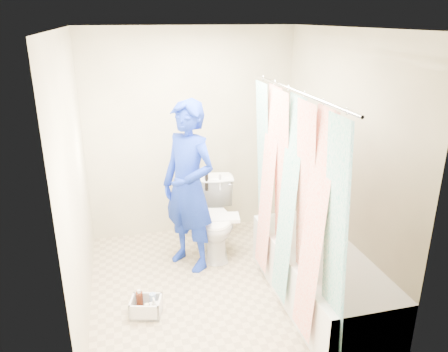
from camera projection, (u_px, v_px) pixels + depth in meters
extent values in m
plane|color=tan|center=(218.00, 286.00, 4.27)|extent=(2.60, 2.60, 0.00)
cube|color=white|center=(217.00, 28.00, 3.44)|extent=(2.40, 2.60, 0.02)
cube|color=#C1BA94|center=(191.00, 135.00, 5.04)|extent=(2.40, 0.02, 2.40)
cube|color=#C1BA94|center=(267.00, 240.00, 2.67)|extent=(2.40, 0.02, 2.40)
cube|color=#C1BA94|center=(75.00, 183.00, 3.58)|extent=(0.02, 2.60, 2.40)
cube|color=#C1BA94|center=(340.00, 161.00, 4.13)|extent=(0.02, 2.60, 2.40)
cube|color=white|center=(319.00, 276.00, 3.99)|extent=(0.70, 1.75, 0.50)
cube|color=white|center=(321.00, 256.00, 3.92)|extent=(0.58, 1.63, 0.06)
cylinder|color=silver|center=(296.00, 91.00, 3.33)|extent=(0.02, 1.90, 0.02)
cube|color=white|center=(290.00, 203.00, 3.65)|extent=(0.06, 1.75, 1.80)
imported|color=white|center=(216.00, 219.00, 4.78)|extent=(0.58, 0.85, 0.80)
cube|color=white|center=(216.00, 218.00, 4.64)|extent=(0.52, 0.30, 0.04)
cylinder|color=black|center=(207.00, 181.00, 4.85)|extent=(0.04, 0.04, 0.23)
cylinder|color=orange|center=(206.00, 170.00, 4.81)|extent=(0.06, 0.06, 0.03)
cylinder|color=silver|center=(220.00, 182.00, 4.87)|extent=(0.03, 0.03, 0.19)
imported|color=#0F3E98|center=(189.00, 187.00, 4.37)|extent=(0.72, 0.76, 1.76)
cube|color=silver|center=(147.00, 313.00, 3.87)|extent=(0.31, 0.27, 0.03)
cube|color=silver|center=(132.00, 307.00, 3.85)|extent=(0.07, 0.21, 0.16)
cube|color=silver|center=(160.00, 307.00, 3.84)|extent=(0.07, 0.21, 0.16)
cube|color=silver|center=(144.00, 314.00, 3.75)|extent=(0.26, 0.09, 0.16)
cube|color=silver|center=(148.00, 300.00, 3.93)|extent=(0.26, 0.09, 0.16)
cylinder|color=#41190D|center=(140.00, 301.00, 3.87)|extent=(0.06, 0.06, 0.18)
cylinder|color=white|center=(153.00, 301.00, 3.87)|extent=(0.06, 0.06, 0.16)
cylinder|color=beige|center=(147.00, 310.00, 3.80)|extent=(0.04, 0.04, 0.11)
cylinder|color=#41190D|center=(138.00, 313.00, 3.80)|extent=(0.05, 0.05, 0.05)
cylinder|color=gold|center=(138.00, 310.00, 3.79)|extent=(0.05, 0.05, 0.01)
imported|color=silver|center=(154.00, 307.00, 3.80)|extent=(0.08, 0.08, 0.17)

